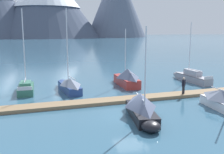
{
  "coord_description": "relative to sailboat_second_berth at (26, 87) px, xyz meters",
  "views": [
    {
      "loc": [
        -6.3,
        -19.06,
        6.59
      ],
      "look_at": [
        0.0,
        6.0,
        2.0
      ],
      "focal_mm": 42.47,
      "sensor_mm": 36.0,
      "label": 1
    }
  ],
  "objects": [
    {
      "name": "sailboat_end_of_dock",
      "position": [
        20.37,
        0.73,
        0.12
      ],
      "size": [
        1.97,
        7.3,
        7.61
      ],
      "color": "#93939E",
      "rests_on": "ground"
    },
    {
      "name": "dock",
      "position": [
        8.51,
        -6.56,
        -0.34
      ],
      "size": [
        28.39,
        4.02,
        0.3
      ],
      "color": "#846B4C",
      "rests_on": "ground"
    },
    {
      "name": "sailboat_second_berth",
      "position": [
        0.0,
        0.0,
        0.0
      ],
      "size": [
        1.71,
        6.05,
        8.79
      ],
      "color": "#336B56",
      "rests_on": "ground"
    },
    {
      "name": "person_on_dock",
      "position": [
        15.39,
        -6.39,
        0.77
      ],
      "size": [
        0.51,
        0.39,
        1.69
      ],
      "color": "#232328",
      "rests_on": "dock"
    },
    {
      "name": "sailboat_far_berth",
      "position": [
        11.53,
        0.46,
        0.49
      ],
      "size": [
        2.07,
        6.78,
        6.74
      ],
      "color": "#B2332D",
      "rests_on": "ground"
    },
    {
      "name": "ground_plane",
      "position": [
        8.51,
        -10.56,
        -0.49
      ],
      "size": [
        700.0,
        700.0,
        0.0
      ],
      "primitive_type": "plane",
      "color": "#335B75"
    },
    {
      "name": "sailboat_mid_dock_starboard",
      "position": [
        9.07,
        -11.49,
        0.38
      ],
      "size": [
        2.3,
        6.28,
        6.86
      ],
      "color": "black",
      "rests_on": "ground"
    },
    {
      "name": "sailboat_mid_dock_port",
      "position": [
        4.52,
        -1.03,
        0.24
      ],
      "size": [
        2.46,
        6.74,
        8.86
      ],
      "color": "navy",
      "rests_on": "ground"
    }
  ]
}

